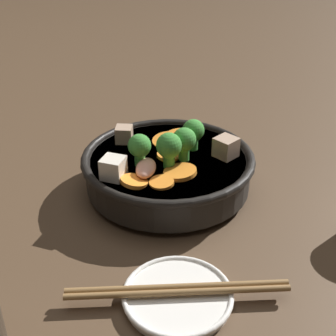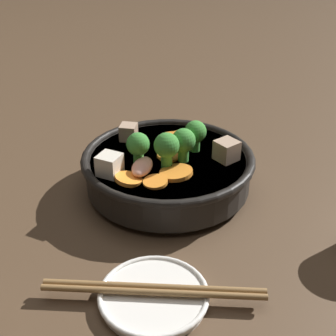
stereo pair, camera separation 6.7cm
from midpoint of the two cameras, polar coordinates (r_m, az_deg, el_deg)
The scene contains 4 objects.
ground_plane at distance 0.69m, azimuth 2.79°, elevation -2.69°, with size 3.00×3.00×0.00m, color #4C3826.
stirfry_bowl at distance 0.67m, azimuth 2.85°, elevation 0.11°, with size 0.25×0.25×0.10m.
side_saucer at distance 0.52m, azimuth 1.60°, elevation -15.46°, with size 0.12×0.12×0.01m.
chopsticks_pair at distance 0.51m, azimuth 1.62°, elevation -14.71°, with size 0.24×0.02×0.01m.
Camera 2 is at (-0.04, 0.58, 0.38)m, focal length 50.00 mm.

